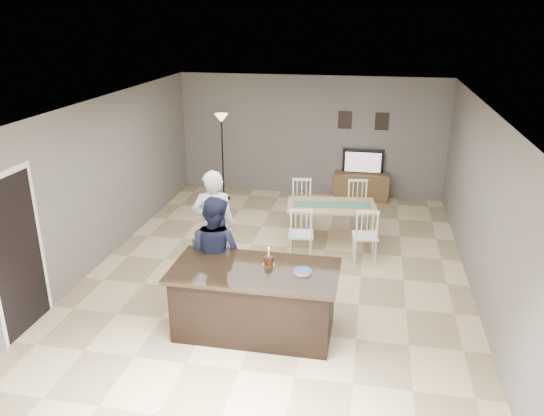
% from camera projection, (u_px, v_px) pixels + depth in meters
% --- Properties ---
extents(floor, '(8.00, 8.00, 0.00)m').
position_uv_depth(floor, '(279.00, 269.00, 8.73)').
color(floor, '#D5BB88').
rests_on(floor, ground).
extents(room_shell, '(8.00, 8.00, 8.00)m').
position_uv_depth(room_shell, '(280.00, 171.00, 8.15)').
color(room_shell, slate).
rests_on(room_shell, floor).
extents(kitchen_island, '(2.15, 1.10, 0.90)m').
position_uv_depth(kitchen_island, '(255.00, 300.00, 6.92)').
color(kitchen_island, black).
rests_on(kitchen_island, floor).
extents(tv_console, '(1.20, 0.40, 0.60)m').
position_uv_depth(tv_console, '(361.00, 187.00, 11.89)').
color(tv_console, brown).
rests_on(tv_console, floor).
extents(television, '(0.91, 0.12, 0.53)m').
position_uv_depth(television, '(363.00, 162.00, 11.75)').
color(television, black).
rests_on(television, tv_console).
extents(tv_screen_glow, '(0.78, 0.00, 0.78)m').
position_uv_depth(tv_screen_glow, '(363.00, 162.00, 11.68)').
color(tv_screen_glow, orange).
rests_on(tv_screen_glow, tv_console).
extents(picture_frames, '(1.10, 0.02, 0.38)m').
position_uv_depth(picture_frames, '(363.00, 121.00, 11.58)').
color(picture_frames, black).
rests_on(picture_frames, room_shell).
extents(doorway, '(0.00, 2.10, 2.65)m').
position_uv_depth(doorway, '(16.00, 241.00, 6.71)').
color(doorway, black).
rests_on(doorway, floor).
extents(woman, '(0.73, 0.57, 1.77)m').
position_uv_depth(woman, '(214.00, 225.00, 8.18)').
color(woman, silver).
rests_on(woman, floor).
extents(man, '(0.95, 0.84, 1.64)m').
position_uv_depth(man, '(215.00, 252.00, 7.42)').
color(man, '#161B31').
rests_on(man, floor).
extents(birthday_cake, '(0.16, 0.16, 0.25)m').
position_uv_depth(birthday_cake, '(269.00, 260.00, 6.86)').
color(birthday_cake, gold).
rests_on(birthday_cake, kitchen_island).
extents(plate_stack, '(0.23, 0.23, 0.04)m').
position_uv_depth(plate_stack, '(303.00, 271.00, 6.66)').
color(plate_stack, white).
rests_on(plate_stack, kitchen_island).
extents(dining_table, '(1.71, 1.95, 0.96)m').
position_uv_depth(dining_table, '(331.00, 211.00, 9.53)').
color(dining_table, '#A6825A').
rests_on(dining_table, floor).
extents(floor_lamp, '(0.29, 0.29, 1.94)m').
position_uv_depth(floor_lamp, '(222.00, 134.00, 11.49)').
color(floor_lamp, black).
rests_on(floor_lamp, floor).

